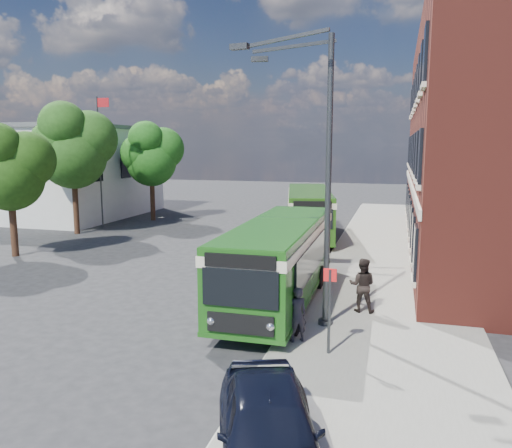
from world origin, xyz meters
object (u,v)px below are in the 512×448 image
(bus_front, at_px, (279,255))
(bus_rear, at_px, (309,209))
(street_lamp, at_px, (317,178))
(parked_car, at_px, (269,429))

(bus_front, bearing_deg, bus_rear, 95.34)
(street_lamp, distance_m, parked_car, 8.39)
(bus_front, bearing_deg, street_lamp, -52.27)
(bus_front, relative_size, bus_rear, 0.94)
(bus_front, distance_m, bus_rear, 13.45)
(street_lamp, height_order, bus_front, street_lamp)
(parked_car, bearing_deg, street_lamp, 73.60)
(bus_rear, xyz_separation_m, parked_car, (3.31, -22.93, -0.93))
(street_lamp, bearing_deg, parked_car, -86.79)
(street_lamp, height_order, bus_rear, street_lamp)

